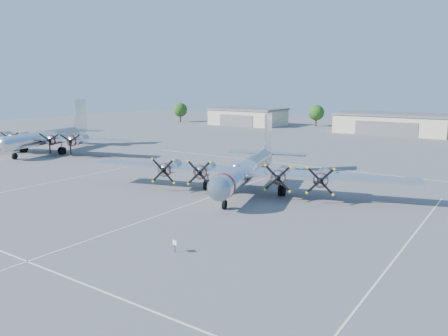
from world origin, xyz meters
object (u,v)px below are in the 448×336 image
Objects in this scene: main_bomber_b29 at (247,189)px; tree_west at (316,113)px; hangar_center at (393,123)px; bomber_west at (49,152)px; info_placard at (175,244)px; tree_far_west at (180,110)px; hangar_west at (248,116)px.

tree_west is at bearing 90.97° from main_bomber_b29.
hangar_center is 0.78× the size of bomber_west.
bomber_west is at bearing 171.96° from info_placard.
tree_far_west reaches higher than main_bomber_b29.
tree_far_west is 6.87× the size of info_placard.
hangar_center is 26.30m from tree_west.
hangar_center is (45.00, -0.00, -0.00)m from hangar_west.
hangar_west is 23.37× the size of info_placard.
tree_west is 82.38m from bomber_west.
hangar_west is at bearing 180.00° from hangar_center.
main_bomber_b29 is (1.50, -75.73, -2.71)m from hangar_center.
hangar_west is at bearing 9.01° from tree_far_west.
tree_west reaches higher than bomber_west.
tree_west is 87.96m from main_bomber_b29.
hangar_west is 0.79× the size of hangar_center.
main_bomber_b29 is at bearing 123.57° from info_placard.
bomber_west reaches higher than main_bomber_b29.
tree_west is 109.56m from info_placard.
hangar_west is 109.95m from info_placard.
bomber_west is (-47.41, 4.20, 0.00)m from main_bomber_b29.
main_bomber_b29 is at bearing -58.45° from hangar_west.
hangar_west is 0.58× the size of main_bomber_b29.
hangar_center is 4.31× the size of tree_west.
hangar_west is 3.40× the size of tree_far_west.
tree_far_west reaches higher than hangar_center.
tree_west is (20.00, 8.04, 1.51)m from hangar_west.
tree_far_west is 101.39m from main_bomber_b29.
tree_west is 0.18× the size of bomber_west.
bomber_west is (-0.91, -71.53, -2.71)m from hangar_west.
bomber_west is (24.09, -67.57, -4.22)m from tree_far_west.
tree_far_west is 71.86m from bomber_west.
info_placard is (77.71, -92.51, -3.54)m from tree_far_west.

